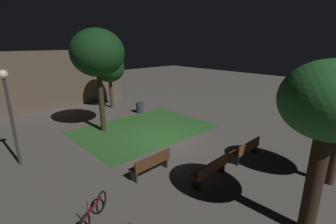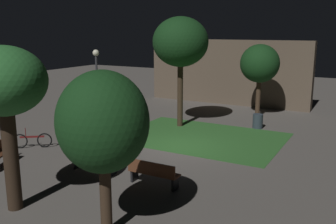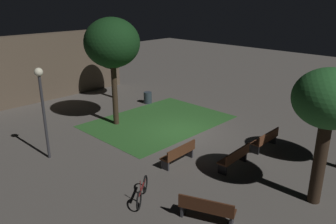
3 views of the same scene
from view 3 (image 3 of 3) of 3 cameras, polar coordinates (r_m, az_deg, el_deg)
name	(u,v)px [view 3 (image 3 of 3)]	position (r m, az deg, el deg)	size (l,w,h in m)	color
ground_plane	(180,132)	(17.82, 2.11, -3.42)	(60.00, 60.00, 0.00)	#56514C
grass_lawn	(158,121)	(19.28, -1.64, -1.61)	(7.75, 5.63, 0.01)	#2D6028
bench_front_left	(235,157)	(14.34, 11.33, -7.56)	(1.82, 0.56, 0.88)	brown
bench_lawn_edge	(266,139)	(16.39, 16.35, -4.48)	(1.80, 0.49, 0.88)	brown
bench_path_side	(207,208)	(11.07, 6.61, -16.03)	(1.14, 1.84, 0.88)	#422314
bench_back_row	(179,153)	(14.39, 1.90, -7.06)	(1.82, 0.56, 0.88)	#512D19
tree_near_wall	(330,102)	(11.76, 25.86, 1.60)	(2.36, 2.36, 4.76)	#2D2116
tree_right_canopy	(112,53)	(23.45, -9.58, 9.93)	(2.30, 2.30, 4.35)	#423021
tree_left_canopy	(112,43)	(18.05, -9.53, 11.46)	(2.93, 2.93, 5.85)	#38281C
lamp_post_near_wall	(42,97)	(15.02, -20.73, 2.35)	(0.36, 0.36, 4.08)	#333338
trash_bin	(148,98)	(22.51, -3.47, 2.46)	(0.53, 0.53, 0.77)	#2D3842
bicycle	(142,192)	(12.09, -4.43, -13.40)	(1.41, 1.07, 0.93)	black
building_wall_backdrop	(48,67)	(24.64, -19.77, 7.28)	(11.54, 0.80, 4.48)	brown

